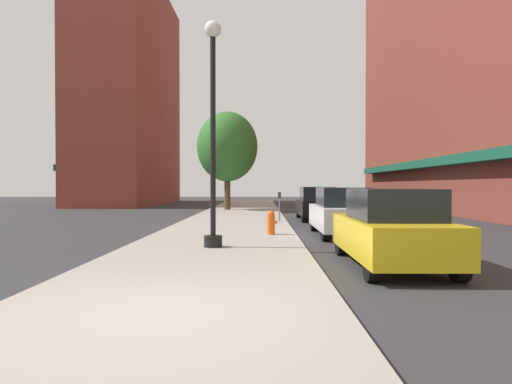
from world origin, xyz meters
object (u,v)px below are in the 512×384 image
at_px(fire_hydrant, 271,222).
at_px(tree_near, 227,147).
at_px(parking_meter_near, 279,203).
at_px(lamppost, 213,129).
at_px(car_yellow, 391,229).
at_px(car_black, 317,204).
at_px(car_white, 342,212).

bearing_deg(fire_hydrant, tree_near, 99.50).
distance_m(fire_hydrant, parking_meter_near, 5.69).
distance_m(lamppost, tree_near, 18.68).
bearing_deg(car_yellow, parking_meter_near, 97.85).
height_order(fire_hydrant, car_black, car_black).
bearing_deg(parking_meter_near, car_yellow, -79.91).
height_order(parking_meter_near, tree_near, tree_near).
distance_m(fire_hydrant, tree_near, 16.19).
height_order(lamppost, car_white, lamppost).
height_order(fire_hydrant, car_white, car_white).
height_order(car_yellow, car_black, same).
bearing_deg(car_yellow, lamppost, 149.02).
height_order(parking_meter_near, car_black, car_black).
xyz_separation_m(tree_near, car_black, (5.04, -7.65, -3.49)).
height_order(tree_near, car_white, tree_near).
height_order(tree_near, car_black, tree_near).
bearing_deg(lamppost, car_black, 69.84).
distance_m(lamppost, fire_hydrant, 4.39).
height_order(tree_near, car_yellow, tree_near).
bearing_deg(car_yellow, car_black, 87.76).
height_order(car_yellow, car_white, same).
xyz_separation_m(lamppost, fire_hydrant, (1.58, 3.09, -2.68)).
distance_m(lamppost, car_white, 6.02).
xyz_separation_m(parking_meter_near, car_yellow, (1.95, -10.95, -0.14)).
distance_m(fire_hydrant, car_white, 2.56).
xyz_separation_m(lamppost, car_white, (4.03, 3.79, -2.39)).
bearing_deg(car_black, tree_near, 122.65).
bearing_deg(lamppost, car_yellow, -28.74).
xyz_separation_m(lamppost, car_yellow, (4.03, -2.21, -2.39)).
xyz_separation_m(lamppost, tree_near, (-1.01, 18.62, 1.10)).
bearing_deg(tree_near, fire_hydrant, -80.50).
bearing_deg(car_black, fire_hydrant, -107.96).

